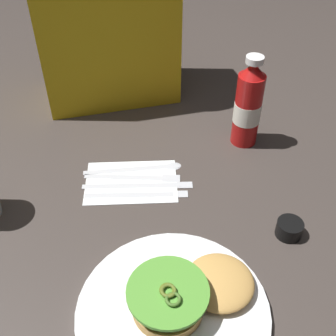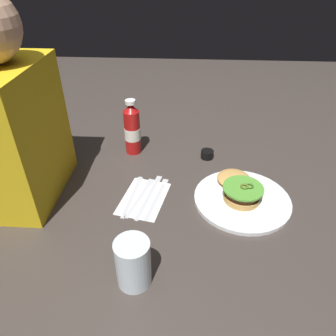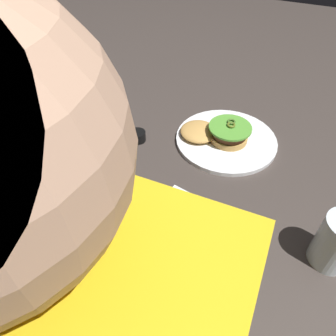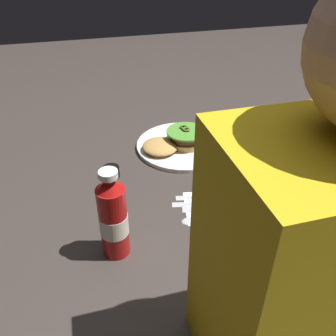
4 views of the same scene
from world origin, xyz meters
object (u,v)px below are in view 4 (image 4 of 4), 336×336
at_px(water_glass, 326,166).
at_px(butter_knife, 210,196).
at_px(steak_knife, 211,203).
at_px(fork_utensil, 215,209).
at_px(napkin, 222,207).
at_px(spoon_utensil, 213,217).
at_px(ketchup_bottle, 113,218).
at_px(condiment_cup, 111,172).
at_px(burger_sandwich, 177,141).
at_px(dinner_plate, 183,145).

distance_m(water_glass, butter_knife, 0.31).
height_order(steak_knife, fork_utensil, same).
height_order(napkin, spoon_utensil, spoon_utensil).
bearing_deg(ketchup_bottle, condiment_cup, -95.43).
distance_m(ketchup_bottle, fork_utensil, 0.27).
relative_size(burger_sandwich, condiment_cup, 4.30).
relative_size(condiment_cup, fork_utensil, 0.24).
height_order(ketchup_bottle, napkin, ketchup_bottle).
relative_size(steak_knife, spoon_utensil, 1.07).
bearing_deg(steak_knife, fork_utensil, 97.08).
height_order(butter_knife, steak_knife, same).
relative_size(dinner_plate, condiment_cup, 6.25).
bearing_deg(condiment_cup, napkin, 140.37).
distance_m(burger_sandwich, napkin, 0.29).
relative_size(napkin, spoon_utensil, 0.90).
bearing_deg(water_glass, dinner_plate, -43.72).
height_order(napkin, butter_knife, butter_knife).
bearing_deg(water_glass, spoon_utensil, 8.46).
xyz_separation_m(burger_sandwich, napkin, (-0.03, 0.29, -0.03)).
relative_size(burger_sandwich, steak_knife, 0.91).
distance_m(condiment_cup, butter_knife, 0.28).
bearing_deg(steak_knife, napkin, 142.75).
xyz_separation_m(butter_knife, steak_knife, (0.01, 0.02, 0.00)).
distance_m(steak_knife, fork_utensil, 0.03).
height_order(ketchup_bottle, condiment_cup, ketchup_bottle).
xyz_separation_m(butter_knife, fork_utensil, (0.00, 0.05, -0.00)).
distance_m(water_glass, condiment_cup, 0.56).
xyz_separation_m(dinner_plate, spoon_utensil, (0.03, 0.33, -0.00)).
height_order(burger_sandwich, butter_knife, burger_sandwich).
xyz_separation_m(napkin, steak_knife, (0.02, -0.02, 0.00)).
xyz_separation_m(water_glass, spoon_utensil, (0.32, 0.05, -0.06)).
distance_m(burger_sandwich, spoon_utensil, 0.32).
height_order(dinner_plate, napkin, dinner_plate).
bearing_deg(spoon_utensil, ketchup_bottle, 9.61).
height_order(water_glass, butter_knife, water_glass).
bearing_deg(burger_sandwich, napkin, 96.32).
distance_m(dinner_plate, spoon_utensil, 0.33).
distance_m(napkin, spoon_utensil, 0.05).
xyz_separation_m(condiment_cup, spoon_utensil, (-0.20, 0.23, -0.01)).
height_order(burger_sandwich, ketchup_bottle, ketchup_bottle).
relative_size(dinner_plate, water_glass, 2.38).
distance_m(water_glass, steak_knife, 0.32).
height_order(dinner_plate, steak_knife, dinner_plate).
height_order(ketchup_bottle, water_glass, ketchup_bottle).
bearing_deg(butter_knife, water_glass, 175.04).
bearing_deg(fork_utensil, spoon_utensil, 56.63).
distance_m(ketchup_bottle, condiment_cup, 0.28).
bearing_deg(napkin, water_glass, -176.85).
distance_m(condiment_cup, fork_utensil, 0.30).
bearing_deg(dinner_plate, water_glass, 136.28).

